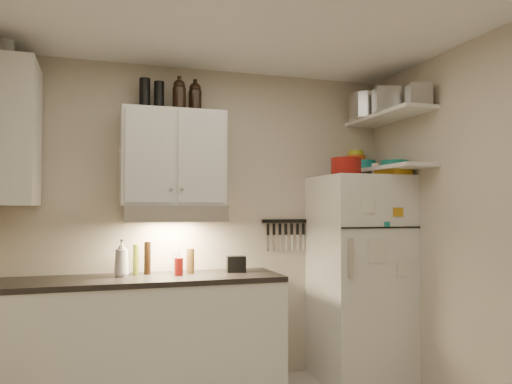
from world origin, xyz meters
name	(u,v)px	position (x,y,z in m)	size (l,w,h in m)	color
back_wall	(206,224)	(0.00, 1.51, 1.30)	(3.20, 0.02, 2.60)	#BFB4A3
right_wall	(499,228)	(1.61, 0.00, 1.30)	(0.02, 3.00, 2.60)	#BFB4A3
base_cabinet	(141,342)	(-0.55, 1.20, 0.44)	(2.10, 0.60, 0.88)	white
countertop	(141,280)	(-0.55, 1.20, 0.90)	(2.10, 0.62, 0.04)	black
upper_cabinet	(173,158)	(-0.30, 1.33, 1.83)	(0.80, 0.33, 0.75)	white
side_cabinet	(12,133)	(-1.44, 1.20, 1.95)	(0.33, 0.55, 1.00)	white
range_hood	(174,214)	(-0.30, 1.27, 1.39)	(0.76, 0.46, 0.12)	silver
fridge	(360,277)	(1.25, 1.16, 0.85)	(0.70, 0.68, 1.70)	white
shelf_hi	(388,117)	(1.45, 1.02, 2.20)	(0.30, 0.95, 0.03)	white
shelf_lo	(388,169)	(1.45, 1.02, 1.76)	(0.30, 0.95, 0.03)	white
knife_strip	(285,221)	(0.70, 1.49, 1.32)	(0.42, 0.02, 0.03)	black
dutch_oven	(346,167)	(1.08, 1.07, 1.77)	(0.25, 0.25, 0.14)	maroon
book_stack	(393,170)	(1.45, 0.95, 1.74)	(0.20, 0.24, 0.08)	#BD8717
spice_jar	(376,170)	(1.35, 1.06, 1.75)	(0.06, 0.06, 0.11)	silver
stock_pot	(366,107)	(1.38, 1.26, 2.32)	(0.31, 0.31, 0.22)	silver
tin_a	(386,100)	(1.38, 0.94, 2.31)	(0.20, 0.18, 0.20)	#AAAAAD
tin_b	(419,95)	(1.48, 0.65, 2.30)	(0.17, 0.17, 0.17)	#AAAAAD
bowl_teal	(364,165)	(1.41, 1.37, 1.82)	(0.21, 0.21, 0.09)	#167E7B
bowl_orange	(356,158)	(1.38, 1.45, 1.89)	(0.17, 0.17, 0.05)	#CF5113
bowl_yellow	(356,153)	(1.38, 1.45, 1.93)	(0.13, 0.13, 0.04)	gold
plates	(395,164)	(1.51, 1.03, 1.80)	(0.23, 0.23, 0.06)	#167E7B
growler_a	(179,94)	(-0.26, 1.28, 2.32)	(0.10, 0.10, 0.25)	black
growler_b	(195,97)	(-0.13, 1.34, 2.32)	(0.10, 0.10, 0.25)	black
thermos_a	(159,96)	(-0.41, 1.35, 2.32)	(0.08, 0.08, 0.23)	black
thermos_b	(145,94)	(-0.52, 1.36, 2.32)	(0.09, 0.09, 0.25)	black
side_jar	(5,50)	(-1.49, 1.20, 2.53)	(0.12, 0.12, 0.16)	silver
soap_bottle	(122,256)	(-0.69, 1.26, 1.08)	(0.12, 0.12, 0.31)	white
pepper_mill	(190,261)	(-0.16, 1.30, 1.02)	(0.06, 0.06, 0.20)	brown
oil_bottle	(136,260)	(-0.58, 1.33, 1.04)	(0.04, 0.04, 0.23)	olive
vinegar_bottle	(147,258)	(-0.49, 1.34, 1.05)	(0.05, 0.05, 0.25)	black
clear_bottle	(176,262)	(-0.27, 1.35, 1.01)	(0.06, 0.06, 0.18)	silver
red_jar	(179,267)	(-0.27, 1.20, 0.99)	(0.07, 0.07, 0.13)	maroon
caddy	(236,264)	(0.20, 1.27, 0.98)	(0.15, 0.11, 0.13)	black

